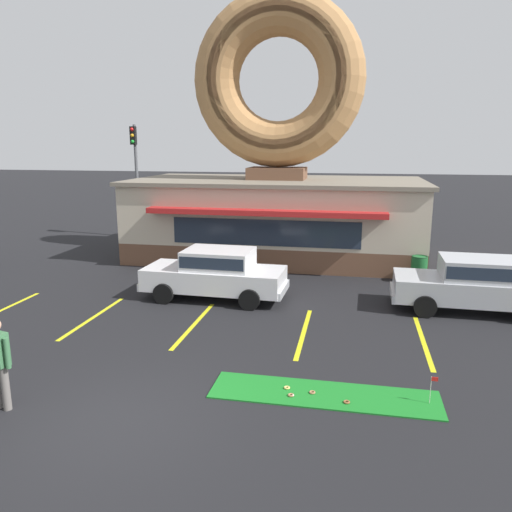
{
  "coord_description": "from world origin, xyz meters",
  "views": [
    {
      "loc": [
        4.0,
        -7.31,
        4.81
      ],
      "look_at": [
        1.56,
        5.0,
        2.0
      ],
      "focal_mm": 35.0,
      "sensor_mm": 36.0,
      "label": 1
    }
  ],
  "objects_px": {
    "car_white": "(216,272)",
    "traffic_light_pole": "(136,166)",
    "putting_flag_pin": "(433,383)",
    "trash_bin": "(419,269)",
    "golf_ball": "(293,395)",
    "car_silver": "(474,283)"
  },
  "relations": [
    {
      "from": "trash_bin",
      "to": "car_white",
      "type": "bearing_deg",
      "value": -154.16
    },
    {
      "from": "golf_ball",
      "to": "car_white",
      "type": "relative_size",
      "value": 0.01
    },
    {
      "from": "putting_flag_pin",
      "to": "trash_bin",
      "type": "xyz_separation_m",
      "value": [
        0.75,
        8.85,
        0.06
      ]
    },
    {
      "from": "golf_ball",
      "to": "car_silver",
      "type": "xyz_separation_m",
      "value": [
        4.54,
        6.18,
        0.82
      ]
    },
    {
      "from": "putting_flag_pin",
      "to": "car_silver",
      "type": "height_order",
      "value": "car_silver"
    },
    {
      "from": "traffic_light_pole",
      "to": "golf_ball",
      "type": "bearing_deg",
      "value": -56.82
    },
    {
      "from": "putting_flag_pin",
      "to": "trash_bin",
      "type": "relative_size",
      "value": 0.56
    },
    {
      "from": "trash_bin",
      "to": "traffic_light_pole",
      "type": "bearing_deg",
      "value": 154.73
    },
    {
      "from": "car_silver",
      "to": "trash_bin",
      "type": "bearing_deg",
      "value": 112.22
    },
    {
      "from": "golf_ball",
      "to": "traffic_light_pole",
      "type": "xyz_separation_m",
      "value": [
        -10.1,
        15.45,
        3.66
      ]
    },
    {
      "from": "trash_bin",
      "to": "golf_ball",
      "type": "bearing_deg",
      "value": -110.22
    },
    {
      "from": "car_white",
      "to": "traffic_light_pole",
      "type": "height_order",
      "value": "traffic_light_pole"
    },
    {
      "from": "golf_ball",
      "to": "car_white",
      "type": "distance_m",
      "value": 6.79
    },
    {
      "from": "car_silver",
      "to": "traffic_light_pole",
      "type": "bearing_deg",
      "value": 147.68
    },
    {
      "from": "golf_ball",
      "to": "trash_bin",
      "type": "relative_size",
      "value": 0.04
    },
    {
      "from": "car_silver",
      "to": "golf_ball",
      "type": "bearing_deg",
      "value": -126.28
    },
    {
      "from": "putting_flag_pin",
      "to": "car_white",
      "type": "distance_m",
      "value": 8.13
    },
    {
      "from": "trash_bin",
      "to": "putting_flag_pin",
      "type": "bearing_deg",
      "value": -94.83
    },
    {
      "from": "car_silver",
      "to": "traffic_light_pole",
      "type": "relative_size",
      "value": 0.79
    },
    {
      "from": "putting_flag_pin",
      "to": "trash_bin",
      "type": "bearing_deg",
      "value": 85.17
    },
    {
      "from": "car_white",
      "to": "car_silver",
      "type": "bearing_deg",
      "value": 1.93
    },
    {
      "from": "putting_flag_pin",
      "to": "car_silver",
      "type": "relative_size",
      "value": 0.12
    }
  ]
}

